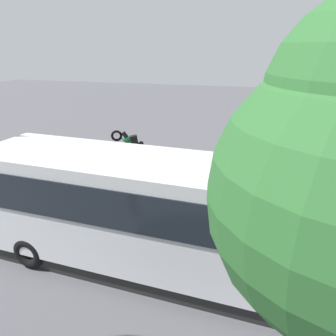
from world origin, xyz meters
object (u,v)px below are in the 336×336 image
Objects in this scene: spectator_left at (201,202)px; parked_motorcycle_silver at (101,208)px; traffic_cone at (167,157)px; spectator_far_left at (240,206)px; tour_bus at (171,220)px; spectator_centre at (169,195)px; stunt_motorcycle at (130,143)px; spectator_right at (142,191)px.

parked_motorcycle_silver is (3.58, 0.30, -0.60)m from spectator_left.
spectator_far_left is at bearing 123.80° from traffic_cone.
tour_bus is at bearing 54.10° from spectator_far_left.
tour_bus is 2.80m from spectator_centre.
spectator_left is at bearing -100.73° from tour_bus.
spectator_centre is 2.78× the size of traffic_cone.
spectator_far_left is 1.04× the size of spectator_centre.
spectator_right is at bearing 115.85° from stunt_motorcycle.
tour_bus is 6.12× the size of spectator_far_left.
parked_motorcycle_silver is at bearing 13.77° from spectator_centre.
traffic_cone is at bearing -56.20° from spectator_far_left.
parked_motorcycle_silver is at bearing 102.16° from stunt_motorcycle.
spectator_far_left is 3.49m from spectator_right.
stunt_motorcycle is at bearing 11.10° from traffic_cone.
spectator_centre is 2.53m from parked_motorcycle_silver.
spectator_far_left is 8.51m from stunt_motorcycle.
traffic_cone is (-0.64, -6.56, -0.18)m from parked_motorcycle_silver.
spectator_right reaches higher than spectator_centre.
spectator_right is 6.03m from traffic_cone.
spectator_right is 6.17m from stunt_motorcycle.
stunt_motorcycle is 3.04× the size of traffic_cone.
traffic_cone is at bearing -73.68° from spectator_centre.
stunt_motorcycle reaches higher than traffic_cone.
tour_bus reaches higher than stunt_motorcycle.
spectator_left is at bearing -0.07° from spectator_far_left.
traffic_cone is at bearing -73.87° from tour_bus.
spectator_far_left is (-1.70, -2.35, -0.55)m from tour_bus.
spectator_left is 1.03× the size of spectator_centre.
tour_bus reaches higher than parked_motorcycle_silver.
tour_bus is at bearing 105.69° from spectator_centre.
spectator_far_left is 4.88m from parked_motorcycle_silver.
spectator_far_left reaches higher than traffic_cone.
tour_bus is at bearing 123.60° from spectator_right.
spectator_centre is at bearing 106.32° from traffic_cone.
spectator_right reaches higher than traffic_cone.
spectator_left is 6.95m from traffic_cone.
stunt_motorcycle reaches higher than spectator_right.
spectator_centre is 0.91× the size of stunt_motorcycle.
parked_motorcycle_silver is 6.59m from traffic_cone.
parked_motorcycle_silver is 1.07× the size of stunt_motorcycle.
spectator_far_left is 2.89× the size of traffic_cone.
spectator_centre is 0.85× the size of parked_motorcycle_silver.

